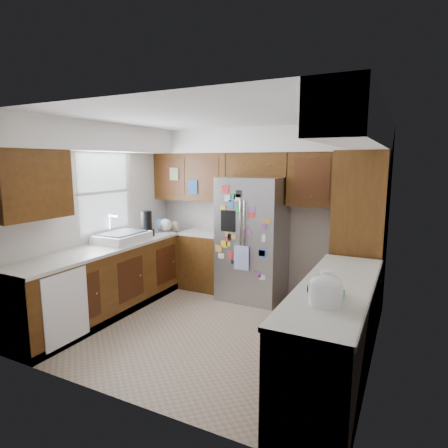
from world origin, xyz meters
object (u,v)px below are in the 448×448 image
(paper_towel, at_px, (327,285))
(pantry, at_px, (360,236))
(fridge, at_px, (253,239))
(rice_cooker, at_px, (325,289))

(paper_towel, bearing_deg, pantry, 89.72)
(pantry, bearing_deg, paper_towel, -90.28)
(pantry, height_order, fridge, pantry)
(fridge, xyz_separation_m, paper_towel, (1.49, -2.09, 0.14))
(fridge, height_order, paper_towel, fridge)
(pantry, bearing_deg, fridge, 177.95)
(rice_cooker, distance_m, paper_towel, 0.09)
(pantry, xyz_separation_m, rice_cooker, (-0.00, -2.13, -0.03))
(pantry, xyz_separation_m, paper_towel, (-0.01, -2.04, -0.03))
(fridge, relative_size, rice_cooker, 6.57)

